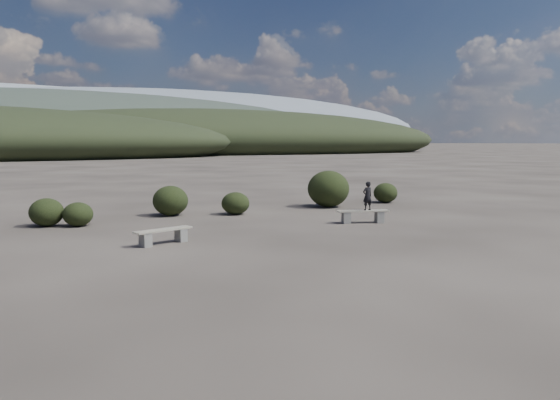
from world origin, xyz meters
TOP-DOWN VIEW (x-y plane):
  - ground at (0.00, 0.00)m, footprint 1200.00×1200.00m
  - bench_left at (-4.13, 3.85)m, footprint 1.71×0.85m
  - bench_right at (3.03, 4.73)m, footprint 1.82×0.87m
  - seated_person at (3.17, 4.68)m, footprint 0.37×0.25m
  - shrub_a at (-5.94, 8.25)m, footprint 0.98×0.98m
  - shrub_b at (-2.50, 9.49)m, footprint 1.33×1.33m
  - shrub_c at (-0.15, 8.73)m, footprint 1.09×1.09m
  - shrub_d at (4.35, 9.30)m, footprint 1.79×1.79m
  - shrub_e at (7.56, 9.56)m, footprint 1.09×1.09m
  - shrub_f at (-6.88, 8.69)m, footprint 1.11×1.11m
  - mountain_ridges at (-7.48, 339.06)m, footprint 500.00×400.00m

SIDE VIEW (x-z plane):
  - ground at x=0.00m, z-range 0.00..0.00m
  - bench_left at x=-4.13m, z-range 0.05..0.47m
  - bench_right at x=3.03m, z-range 0.05..0.50m
  - shrub_a at x=-5.94m, z-range 0.00..0.80m
  - shrub_c at x=-0.15m, z-range 0.00..0.87m
  - shrub_e at x=7.56m, z-range 0.00..0.91m
  - shrub_f at x=-6.88m, z-range 0.00..0.94m
  - shrub_b at x=-2.50m, z-range 0.00..1.14m
  - shrub_d at x=4.35m, z-range 0.00..1.57m
  - seated_person at x=3.17m, z-range 0.45..1.44m
  - mountain_ridges at x=-7.48m, z-range -17.16..38.84m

